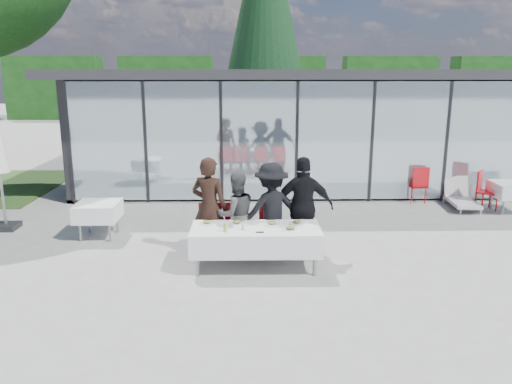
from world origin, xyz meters
The scene contains 26 objects.
ground centered at (0.00, 0.00, 0.00)m, with size 90.00×90.00×0.00m, color #A2A19A.
pavilion centered at (2.00, 8.16, 2.15)m, with size 14.80×8.80×3.44m.
treeline centered at (-2.00, 28.00, 2.20)m, with size 62.50×2.00×4.40m.
dining_table centered at (-0.10, -0.45, 0.54)m, with size 2.26×0.96×0.75m.
diner_a centered at (-0.96, 0.20, 0.95)m, with size 0.69×0.69×1.89m, color black.
diner_chair_a centered at (-0.96, 0.30, 0.54)m, with size 0.44×0.44×0.97m.
diner_b centered at (-0.46, 0.20, 0.80)m, with size 0.78×0.78×1.60m, color #4F4F4F.
diner_chair_b centered at (-0.46, 0.30, 0.54)m, with size 0.44×0.44×0.97m.
diner_c centered at (0.19, 0.20, 0.89)m, with size 1.15×1.15×1.78m, color black.
diner_chair_c centered at (0.19, 0.30, 0.54)m, with size 0.44×0.44×0.97m.
diner_d centered at (0.80, 0.20, 0.94)m, with size 1.10×1.10×1.88m, color black.
diner_chair_d centered at (0.80, 0.30, 0.54)m, with size 0.44×0.44×0.97m.
plate_a centered at (-0.97, -0.23, 0.77)m, with size 0.29×0.29×0.07m.
plate_b centered at (-0.44, -0.24, 0.77)m, with size 0.29×0.29×0.07m.
plate_c centered at (0.18, -0.30, 0.77)m, with size 0.29×0.29×0.07m.
plate_d centered at (0.64, -0.24, 0.77)m, with size 0.29×0.29×0.07m.
plate_extra centered at (0.49, -0.60, 0.77)m, with size 0.29×0.29×0.07m.
juice_bottle centered at (-0.62, -0.66, 0.82)m, with size 0.06×0.06×0.14m, color #9CBF4F.
drinking_glasses centered at (-0.31, -0.59, 0.80)m, with size 0.07×0.07×0.10m.
folded_eyeglasses centered at (-0.04, -0.72, 0.76)m, with size 0.14×0.03×0.01m, color black.
spare_table_left centered at (-3.37, 1.31, 0.55)m, with size 0.86×0.86×0.74m.
spare_table_right centered at (6.23, 3.07, 0.55)m, with size 0.86×0.86×0.74m.
spare_chair_a centered at (5.69, 3.34, 0.54)m, with size 0.62×0.62×0.97m.
spare_chair_b centered at (4.25, 3.94, 0.54)m, with size 0.49×0.49×0.97m.
lounger centered at (5.21, 3.56, 0.26)m, with size 0.71×1.38×0.72m.
conifer_tree centered at (0.50, 13.00, 5.99)m, with size 4.00×4.00×10.50m.
Camera 1 is at (-0.24, -8.74, 3.42)m, focal length 35.00 mm.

